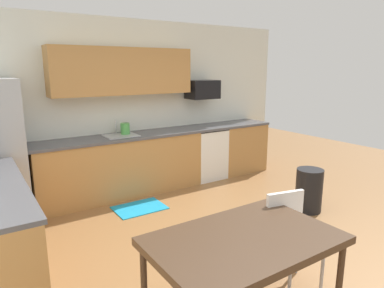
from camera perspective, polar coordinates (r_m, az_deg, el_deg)
The scene contains 15 objects.
ground_plane at distance 3.99m, azimuth 8.29°, elevation -16.87°, with size 12.00×12.00×0.00m, color olive.
wall_back at distance 5.75m, azimuth -9.14°, elevation 6.41°, with size 5.80×0.10×2.70m, color silver.
cabinet_run_back at distance 5.43m, azimuth -11.64°, elevation -3.74°, with size 2.59×0.60×0.90m, color #AD7A42.
cabinet_run_back_right at distance 6.65m, azimuth 7.68°, elevation -0.60°, with size 0.96×0.60×0.90m, color #AD7A42.
countertop_back at distance 5.50m, azimuth -7.47°, elevation 1.65°, with size 4.80×0.64×0.04m, color #4C4C51.
upper_cabinets_back at distance 5.40m, azimuth -11.32°, elevation 11.78°, with size 2.20×0.34×0.70m, color #AD7A42.
oven_range at distance 6.17m, azimuth 2.21°, elevation -1.47°, with size 0.60×0.60×0.91m.
microwave at distance 6.08m, azimuth 1.75°, elevation 9.04°, with size 0.54×0.36×0.32m, color black.
sink_basin at distance 5.34m, azimuth -11.73°, elevation 0.71°, with size 0.48×0.40×0.14m, color #A5A8AD.
sink_faucet at distance 5.47m, azimuth -12.51°, elevation 2.67°, with size 0.02×0.02×0.24m, color #B2B5BA.
dining_table at distance 2.67m, azimuth 8.66°, elevation -16.15°, with size 1.40×0.90×0.73m.
chair_near_table at distance 3.31m, azimuth 16.12°, elevation -13.92°, with size 0.48×0.48×0.85m.
trash_bin at distance 5.04m, azimuth 18.85°, elevation -7.27°, with size 0.36×0.36×0.60m, color black.
floor_mat at distance 5.01m, azimuth -8.71°, elevation -10.43°, with size 0.70×0.50×0.01m, color #198CBF.
kettle at distance 5.39m, azimuth -11.05°, elevation 2.38°, with size 0.14×0.14×0.20m, color #4CA54C.
Camera 1 is at (-2.35, -2.57, 1.95)m, focal length 32.08 mm.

